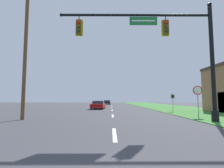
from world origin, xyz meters
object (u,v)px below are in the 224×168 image
Objects in this scene: far_car at (107,102)px; stop_sign at (198,94)px; signal_mast at (174,48)px; car_ahead at (98,105)px; route_sign_post at (173,98)px; utility_pole_near at (26,43)px.

stop_sign is (8.24, -34.51, 1.26)m from far_car.
signal_mast is 17.04m from car_ahead.
far_car is at bearing 105.99° from route_sign_post.
route_sign_post is (8.22, -28.69, 0.92)m from far_car.
far_car is 2.13× the size of route_sign_post.
route_sign_post is at bearing 71.51° from signal_mast.
route_sign_post is (3.04, 9.09, -3.25)m from signal_mast.
far_car is (0.80, 22.39, -0.00)m from car_ahead.
route_sign_post is at bearing -34.94° from car_ahead.
signal_mast is 5.00× the size of route_sign_post.
stop_sign is (9.04, -12.12, 1.26)m from car_ahead.
car_ahead is 2.28× the size of route_sign_post.
route_sign_post is at bearing 90.15° from stop_sign.
car_ahead is 15.49m from utility_pole_near.
car_ahead is (-5.99, 15.40, -4.17)m from signal_mast.
far_car is at bearing 97.81° from signal_mast.
signal_mast is 10.12m from route_sign_post.
stop_sign reaches higher than car_ahead.
signal_mast is at bearing -82.19° from far_car.
car_ahead is 0.43× the size of utility_pole_near.
utility_pole_near reaches higher than stop_sign.
route_sign_post is at bearing -74.01° from far_car.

